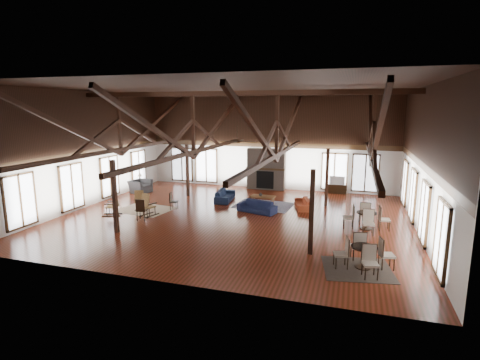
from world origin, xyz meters
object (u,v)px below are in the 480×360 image
(sofa_orange, at_px, (303,203))
(cafe_table_far, at_px, (366,217))
(coffee_table, at_px, (263,197))
(sofa_navy_front, at_px, (257,207))
(tv_console, at_px, (337,189))
(armchair, at_px, (140,186))
(cafe_table_near, at_px, (364,253))
(sofa_navy_left, at_px, (225,195))

(sofa_orange, distance_m, cafe_table_far, 4.05)
(coffee_table, xyz_separation_m, cafe_table_far, (5.19, -2.66, 0.07))
(sofa_navy_front, height_order, tv_console, sofa_navy_front)
(tv_console, bearing_deg, armchair, -163.87)
(cafe_table_near, distance_m, cafe_table_far, 4.24)
(coffee_table, bearing_deg, sofa_navy_left, 176.67)
(sofa_orange, distance_m, coffee_table, 2.13)
(cafe_table_near, xyz_separation_m, cafe_table_far, (0.17, 4.24, 0.00))
(sofa_orange, xyz_separation_m, cafe_table_far, (3.07, -2.62, 0.26))
(coffee_table, height_order, cafe_table_near, cafe_table_near)
(sofa_orange, bearing_deg, armchair, -108.80)
(sofa_navy_front, bearing_deg, armchair, -178.95)
(sofa_navy_left, height_order, sofa_orange, sofa_navy_left)
(sofa_navy_front, bearing_deg, coffee_table, 108.85)
(sofa_orange, distance_m, tv_console, 4.37)
(sofa_orange, height_order, cafe_table_far, cafe_table_far)
(coffee_table, relative_size, armchair, 1.11)
(armchair, bearing_deg, cafe_table_far, -95.71)
(sofa_orange, xyz_separation_m, armchair, (-10.03, 0.73, 0.14))
(sofa_navy_left, bearing_deg, cafe_table_far, -118.28)
(armchair, bearing_deg, cafe_table_near, -111.75)
(cafe_table_far, bearing_deg, cafe_table_near, -92.29)
(sofa_navy_front, height_order, cafe_table_far, cafe_table_far)
(cafe_table_near, relative_size, tv_console, 1.83)
(cafe_table_far, xyz_separation_m, tv_console, (-1.52, 6.71, -0.24))
(coffee_table, bearing_deg, sofa_navy_front, -83.70)
(sofa_navy_left, xyz_separation_m, cafe_table_near, (7.28, -7.18, 0.21))
(cafe_table_near, height_order, cafe_table_far, cafe_table_far)
(coffee_table, height_order, armchair, armchair)
(armchair, bearing_deg, tv_console, -65.20)
(sofa_navy_left, bearing_deg, armchair, 79.12)
(cafe_table_far, relative_size, tv_console, 1.82)
(cafe_table_near, bearing_deg, cafe_table_far, 87.71)
(sofa_orange, bearing_deg, sofa_navy_left, -108.81)
(armchair, xyz_separation_m, tv_console, (11.58, 3.35, -0.12))
(tv_console, bearing_deg, cafe_table_far, -77.21)
(sofa_navy_front, distance_m, tv_console, 6.62)
(tv_console, bearing_deg, sofa_orange, -110.75)
(cafe_table_far, bearing_deg, tv_console, 102.79)
(sofa_orange, relative_size, cafe_table_far, 0.87)
(sofa_navy_front, bearing_deg, cafe_table_near, -30.86)
(sofa_navy_front, height_order, coffee_table, sofa_navy_front)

